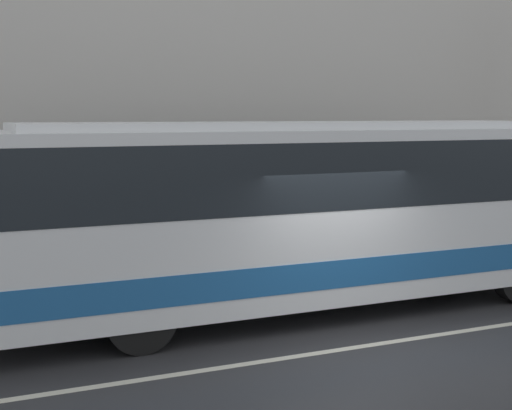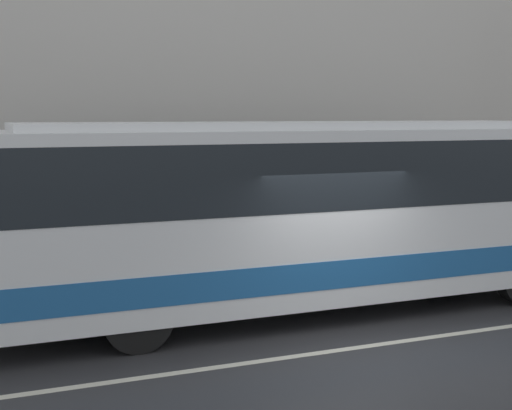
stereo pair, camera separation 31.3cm
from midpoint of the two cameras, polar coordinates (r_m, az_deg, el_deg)
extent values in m
plane|color=#2D2D30|center=(10.81, 7.87, -11.13)|extent=(60.00, 60.00, 0.00)
cube|color=gray|center=(15.33, -2.40, -5.26)|extent=(60.00, 2.46, 0.14)
cube|color=#2D2B28|center=(16.22, -3.98, 0.19)|extent=(60.00, 0.06, 2.80)
cube|color=beige|center=(10.81, 7.87, -11.11)|extent=(54.00, 0.14, 0.01)
cube|color=white|center=(12.27, 2.75, -0.46)|extent=(11.01, 2.60, 2.80)
cube|color=#1E5999|center=(12.41, 2.73, -4.35)|extent=(10.96, 2.62, 0.45)
cube|color=black|center=(12.20, 2.77, 2.75)|extent=(10.68, 2.62, 1.06)
cube|color=white|center=(12.16, 2.79, 6.38)|extent=(9.36, 2.21, 0.12)
cylinder|color=black|center=(15.48, 13.90, -3.67)|extent=(1.03, 0.28, 1.03)
cylinder|color=black|center=(10.43, -10.07, -8.90)|extent=(1.03, 0.28, 1.03)
cylinder|color=black|center=(12.58, -12.52, -6.15)|extent=(1.03, 0.28, 1.03)
camera|label=1|loc=(0.16, -90.75, -0.10)|focal=50.00mm
camera|label=2|loc=(0.16, 89.25, 0.10)|focal=50.00mm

